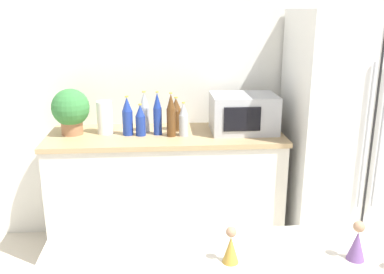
% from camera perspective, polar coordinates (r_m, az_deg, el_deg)
% --- Properties ---
extents(wall_back, '(8.00, 0.06, 2.55)m').
position_cam_1_polar(wall_back, '(3.44, 0.73, 7.47)').
color(wall_back, silver).
rests_on(wall_back, ground_plane).
extents(back_counter, '(1.74, 0.63, 0.94)m').
position_cam_1_polar(back_counter, '(3.34, -3.38, -7.28)').
color(back_counter, silver).
rests_on(back_counter, ground_plane).
extents(refrigerator, '(0.89, 0.72, 1.83)m').
position_cam_1_polar(refrigerator, '(3.42, 20.18, 0.20)').
color(refrigerator, white).
rests_on(refrigerator, ground_plane).
extents(potted_plant, '(0.27, 0.27, 0.34)m').
position_cam_1_polar(potted_plant, '(3.23, -15.87, 3.52)').
color(potted_plant, '#9E6B47').
rests_on(potted_plant, back_counter).
extents(paper_towel_roll, '(0.11, 0.11, 0.24)m').
position_cam_1_polar(paper_towel_roll, '(3.21, -11.55, 2.57)').
color(paper_towel_roll, white).
rests_on(paper_towel_roll, back_counter).
extents(microwave, '(0.48, 0.37, 0.28)m').
position_cam_1_polar(microwave, '(3.22, 6.87, 3.17)').
color(microwave, '#B2B5BA').
rests_on(microwave, back_counter).
extents(back_bottle_0, '(0.07, 0.07, 0.31)m').
position_cam_1_polar(back_bottle_0, '(3.21, -6.35, 3.28)').
color(back_bottle_0, '#B2B7BC').
rests_on(back_bottle_0, back_counter).
extents(back_bottle_1, '(0.07, 0.07, 0.24)m').
position_cam_1_polar(back_bottle_1, '(3.12, -6.88, 2.19)').
color(back_bottle_1, navy).
rests_on(back_bottle_1, back_counter).
extents(back_bottle_2, '(0.07, 0.07, 0.32)m').
position_cam_1_polar(back_bottle_2, '(3.07, -2.81, 2.88)').
color(back_bottle_2, brown).
rests_on(back_bottle_2, back_counter).
extents(back_bottle_3, '(0.08, 0.08, 0.26)m').
position_cam_1_polar(back_bottle_3, '(3.23, -2.14, 3.00)').
color(back_bottle_3, brown).
rests_on(back_bottle_3, back_counter).
extents(back_bottle_4, '(0.07, 0.07, 0.25)m').
position_cam_1_polar(back_bottle_4, '(3.08, -1.14, 2.29)').
color(back_bottle_4, '#B2B7BC').
rests_on(back_bottle_4, back_counter).
extents(back_bottle_5, '(0.06, 0.06, 0.32)m').
position_cam_1_polar(back_bottle_5, '(3.12, -4.62, 3.06)').
color(back_bottle_5, navy).
rests_on(back_bottle_5, back_counter).
extents(back_bottle_6, '(0.08, 0.08, 0.29)m').
position_cam_1_polar(back_bottle_6, '(3.14, -8.61, 2.72)').
color(back_bottle_6, navy).
rests_on(back_bottle_6, back_counter).
extents(wise_man_figurine_blue, '(0.06, 0.06, 0.14)m').
position_cam_1_polar(wise_man_figurine_blue, '(1.57, 21.14, -13.06)').
color(wise_man_figurine_blue, '#6B4784').
rests_on(wise_man_figurine_blue, bar_counter).
extents(wise_man_figurine_crimson, '(0.06, 0.06, 0.13)m').
position_cam_1_polar(wise_man_figurine_crimson, '(1.46, 5.19, -14.43)').
color(wise_man_figurine_crimson, '#B28933').
rests_on(wise_man_figurine_crimson, bar_counter).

